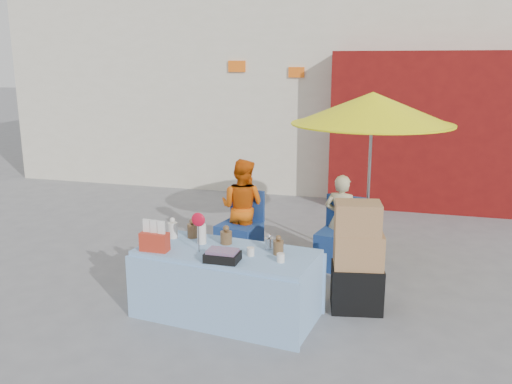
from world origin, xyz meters
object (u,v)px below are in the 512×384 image
(market_table, at_px, (226,282))
(chair_right, at_px, (339,247))
(vendor_beige, at_px, (341,220))
(box_stack, at_px, (357,261))
(chair_left, at_px, (240,238))
(vendor_orange, at_px, (242,208))
(umbrella, at_px, (372,109))

(market_table, xyz_separation_m, chair_right, (0.90, 1.58, -0.09))
(vendor_beige, bearing_deg, box_stack, 115.99)
(chair_left, distance_m, vendor_orange, 0.39)
(chair_left, height_order, chair_right, same)
(vendor_beige, distance_m, box_stack, 1.26)
(umbrella, distance_m, box_stack, 1.94)
(vendor_orange, height_order, box_stack, vendor_orange)
(vendor_orange, bearing_deg, umbrella, -162.88)
(vendor_beige, relative_size, umbrella, 0.54)
(umbrella, bearing_deg, market_table, -122.68)
(market_table, distance_m, chair_right, 1.82)
(vendor_beige, distance_m, umbrella, 1.37)
(market_table, distance_m, vendor_beige, 1.94)
(market_table, bearing_deg, chair_left, 109.71)
(vendor_orange, relative_size, umbrella, 0.60)
(box_stack, bearing_deg, market_table, -157.74)
(chair_left, bearing_deg, vendor_beige, 17.75)
(vendor_beige, bearing_deg, umbrella, -141.85)
(chair_left, bearing_deg, chair_right, 11.59)
(market_table, relative_size, chair_right, 2.16)
(market_table, bearing_deg, box_stack, 29.33)
(chair_left, bearing_deg, vendor_orange, 102.94)
(chair_left, bearing_deg, market_table, -65.77)
(chair_left, relative_size, vendor_beige, 0.76)
(market_table, height_order, vendor_beige, vendor_beige)
(chair_left, distance_m, chair_right, 1.25)
(chair_right, xyz_separation_m, box_stack, (0.31, -1.08, 0.26))
(chair_right, relative_size, vendor_orange, 0.68)
(chair_left, bearing_deg, box_stack, -23.18)
(vendor_orange, height_order, vendor_beige, vendor_orange)
(chair_right, bearing_deg, market_table, -108.04)
(chair_left, relative_size, vendor_orange, 0.68)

